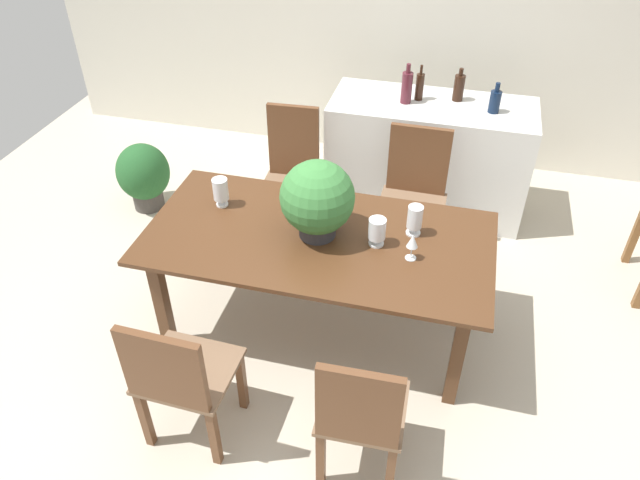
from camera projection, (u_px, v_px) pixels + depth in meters
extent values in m
plane|color=#BCB29E|center=(316.00, 333.00, 3.97)|extent=(7.04, 7.04, 0.00)
cube|color=beige|center=(392.00, 15.00, 5.16)|extent=(6.40, 0.10, 2.60)
cube|color=#4C2D19|center=(318.00, 238.00, 3.56)|extent=(2.07, 1.03, 0.03)
cube|color=#4C2D19|center=(162.00, 301.00, 3.68)|extent=(0.07, 0.07, 0.74)
cube|color=#4C2D19|center=(457.00, 357.00, 3.33)|extent=(0.07, 0.07, 0.74)
cube|color=#4C2D19|center=(210.00, 230.00, 4.27)|extent=(0.07, 0.07, 0.74)
cube|color=#4C2D19|center=(466.00, 271.00, 3.91)|extent=(0.07, 0.07, 0.74)
cube|color=brown|center=(398.00, 415.00, 3.20)|extent=(0.05, 0.05, 0.44)
cube|color=brown|center=(334.00, 403.00, 3.26)|extent=(0.05, 0.05, 0.44)
cube|color=brown|center=(391.00, 472.00, 2.94)|extent=(0.05, 0.05, 0.44)
cube|color=brown|center=(321.00, 458.00, 3.00)|extent=(0.05, 0.05, 0.44)
cube|color=brown|center=(363.00, 408.00, 2.96)|extent=(0.44, 0.43, 0.03)
cube|color=brown|center=(359.00, 408.00, 2.66)|extent=(0.39, 0.05, 0.47)
cube|color=brown|center=(262.00, 224.00, 4.56)|extent=(0.05, 0.05, 0.44)
cube|color=brown|center=(307.00, 230.00, 4.51)|extent=(0.05, 0.05, 0.44)
cube|color=brown|center=(274.00, 199.00, 4.83)|extent=(0.05, 0.05, 0.44)
cube|color=brown|center=(316.00, 204.00, 4.78)|extent=(0.05, 0.05, 0.44)
cube|color=brown|center=(289.00, 188.00, 4.53)|extent=(0.44, 0.45, 0.03)
cube|color=brown|center=(294.00, 141.00, 4.49)|extent=(0.39, 0.06, 0.58)
cube|color=brown|center=(378.00, 241.00, 4.40)|extent=(0.04, 0.04, 0.44)
cube|color=brown|center=(433.00, 250.00, 4.31)|extent=(0.04, 0.04, 0.44)
cube|color=brown|center=(386.00, 215.00, 4.66)|extent=(0.04, 0.04, 0.44)
cube|color=brown|center=(438.00, 222.00, 4.58)|extent=(0.04, 0.04, 0.44)
cube|color=brown|center=(411.00, 206.00, 4.34)|extent=(0.48, 0.43, 0.03)
cube|color=brown|center=(419.00, 160.00, 4.32)|extent=(0.44, 0.04, 0.53)
cube|color=brown|center=(242.00, 381.00, 3.38)|extent=(0.05, 0.05, 0.44)
cube|color=brown|center=(177.00, 365.00, 3.47)|extent=(0.05, 0.05, 0.44)
cube|color=brown|center=(214.00, 436.00, 3.10)|extent=(0.05, 0.05, 0.44)
cube|color=brown|center=(145.00, 418.00, 3.19)|extent=(0.05, 0.05, 0.44)
cube|color=brown|center=(189.00, 371.00, 3.14)|extent=(0.49, 0.46, 0.03)
cube|color=brown|center=(163.00, 370.00, 2.84)|extent=(0.44, 0.05, 0.45)
cylinder|color=#333338|center=(317.00, 227.00, 3.54)|extent=(0.22, 0.22, 0.10)
sphere|color=#387538|center=(317.00, 197.00, 3.40)|extent=(0.43, 0.43, 0.43)
sphere|color=#DB9EB2|center=(298.00, 184.00, 3.43)|extent=(0.06, 0.06, 0.06)
sphere|color=#DB9EB2|center=(318.00, 175.00, 3.52)|extent=(0.04, 0.04, 0.04)
sphere|color=#DB9EB2|center=(346.00, 190.00, 3.35)|extent=(0.04, 0.04, 0.04)
sphere|color=#DB9EB2|center=(286.00, 186.00, 3.40)|extent=(0.05, 0.05, 0.05)
cylinder|color=silver|center=(222.00, 204.00, 3.81)|extent=(0.08, 0.08, 0.01)
cylinder|color=silver|center=(222.00, 201.00, 3.79)|extent=(0.03, 0.03, 0.04)
cylinder|color=silver|center=(220.00, 189.00, 3.74)|extent=(0.10, 0.10, 0.14)
cylinder|color=silver|center=(413.00, 233.00, 3.57)|extent=(0.09, 0.09, 0.01)
cylinder|color=silver|center=(413.00, 229.00, 3.55)|extent=(0.03, 0.03, 0.04)
cylinder|color=silver|center=(415.00, 217.00, 3.50)|extent=(0.09, 0.09, 0.14)
cylinder|color=silver|center=(376.00, 243.00, 3.49)|extent=(0.09, 0.09, 0.01)
cylinder|color=silver|center=(376.00, 240.00, 3.47)|extent=(0.03, 0.03, 0.04)
cylinder|color=silver|center=(377.00, 229.00, 3.42)|extent=(0.10, 0.10, 0.13)
cylinder|color=silver|center=(411.00, 258.00, 3.39)|extent=(0.06, 0.06, 0.00)
cylinder|color=silver|center=(411.00, 252.00, 3.36)|extent=(0.01, 0.01, 0.08)
cone|color=silver|center=(413.00, 241.00, 3.31)|extent=(0.06, 0.06, 0.08)
cube|color=silver|center=(427.00, 156.00, 4.90)|extent=(1.59, 0.66, 0.93)
cylinder|color=black|center=(420.00, 87.00, 4.61)|extent=(0.06, 0.06, 0.20)
cylinder|color=black|center=(421.00, 70.00, 4.53)|extent=(0.02, 0.02, 0.07)
cylinder|color=#511E28|center=(407.00, 88.00, 4.56)|extent=(0.08, 0.08, 0.24)
cylinder|color=#511E28|center=(408.00, 68.00, 4.46)|extent=(0.03, 0.03, 0.07)
cylinder|color=black|center=(459.00, 88.00, 4.60)|extent=(0.08, 0.08, 0.20)
cylinder|color=black|center=(461.00, 72.00, 4.53)|extent=(0.03, 0.03, 0.06)
cylinder|color=#0F1E38|center=(495.00, 102.00, 4.45)|extent=(0.08, 0.08, 0.16)
cylinder|color=#0F1E38|center=(498.00, 87.00, 4.38)|extent=(0.03, 0.03, 0.07)
cylinder|color=#423D38|center=(148.00, 198.00, 5.10)|extent=(0.25, 0.25, 0.17)
ellipsoid|color=#235628|center=(143.00, 172.00, 4.94)|extent=(0.43, 0.43, 0.48)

